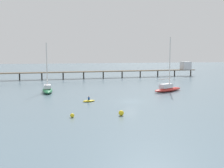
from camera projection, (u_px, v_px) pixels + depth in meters
The scene contains 7 objects.
ground_plane at pixel (131, 102), 53.15m from camera, with size 400.00×400.00×0.00m, color slate.
pier at pixel (124, 70), 105.09m from camera, with size 86.23×8.42×5.99m.
sailboat_green at pixel (47, 89), 65.73m from camera, with size 2.64×9.98×12.10m.
sailboat_red at pixel (168, 88), 66.87m from camera, with size 9.71×6.62×13.54m.
dinghy_yellow at pixel (89, 101), 52.87m from camera, with size 2.75×1.80×1.14m.
mooring_buoy_far at pixel (121, 113), 41.09m from camera, with size 0.84×0.84×0.84m, color yellow.
mooring_buoy_outer at pixel (72, 115), 39.93m from camera, with size 0.63×0.63×0.63m, color yellow.
Camera 1 is at (-14.98, -50.35, 9.61)m, focal length 42.89 mm.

